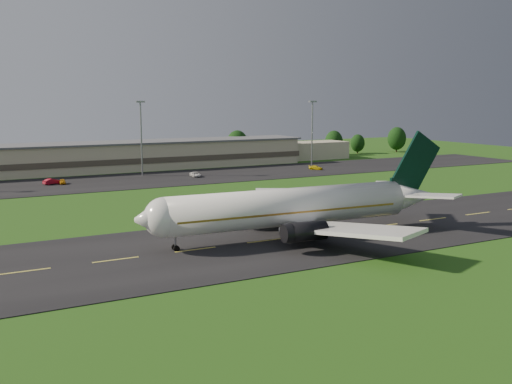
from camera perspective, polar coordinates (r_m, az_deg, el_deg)
name	(u,v)px	position (r m, az deg, el deg)	size (l,w,h in m)	color
ground	(266,241)	(83.91, 0.96, -4.95)	(360.00, 360.00, 0.00)	#234E13
taxiway	(266,241)	(83.90, 0.96, -4.92)	(220.00, 30.00, 0.10)	black
apron	(132,181)	(150.08, -12.25, 1.13)	(260.00, 30.00, 0.10)	black
airliner	(294,207)	(85.20, 3.81, -1.54)	(51.30, 42.12, 15.57)	white
terminal	(131,156)	(174.48, -12.38, 3.52)	(145.00, 16.00, 8.40)	#B7AD8C
light_mast_centre	(141,129)	(157.93, -11.43, 6.17)	(2.40, 1.20, 20.35)	gray
light_mast_east	(312,125)	(181.07, 5.64, 6.66)	(2.40, 1.20, 20.35)	gray
tree_line	(198,147)	(191.35, -5.80, 4.47)	(199.53, 8.94, 10.35)	black
service_vehicle_a	(63,182)	(147.96, -18.78, 0.99)	(1.44, 3.57, 1.22)	#C67E0B
service_vehicle_b	(52,181)	(148.30, -19.73, 1.00)	(1.50, 4.31, 1.42)	maroon
service_vehicle_c	(195,174)	(154.39, -6.08, 1.76)	(2.13, 4.62, 1.28)	silver
service_vehicle_d	(316,168)	(170.34, 6.00, 2.44)	(1.70, 4.19, 1.21)	gold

